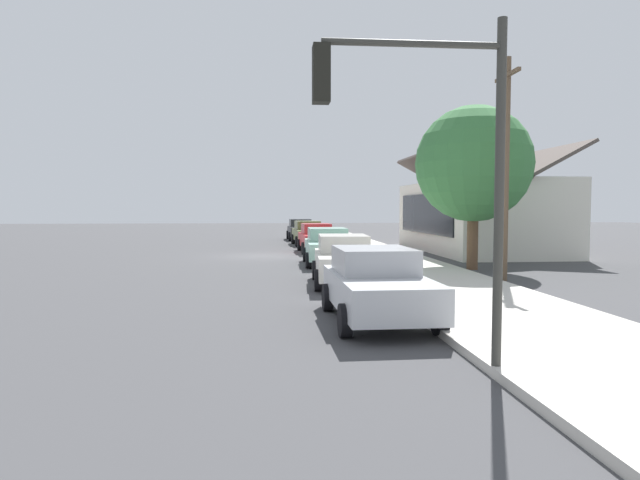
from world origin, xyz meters
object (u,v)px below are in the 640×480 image
at_px(car_cherry, 317,238).
at_px(utility_pole_wooden, 506,165).
at_px(car_charcoal, 300,229).
at_px(car_silver, 377,284).
at_px(car_seafoam, 328,246).
at_px(shade_tree, 474,164).
at_px(car_olive, 308,233).
at_px(car_ivory, 344,259).
at_px(fire_hydrant_red, 356,251).
at_px(traffic_light_main, 428,138).

xyz_separation_m(car_cherry, utility_pole_wooden, (12.63, 5.31, 3.12)).
bearing_deg(car_charcoal, car_silver, -1.60).
height_order(car_seafoam, shade_tree, shade_tree).
relative_size(car_olive, car_seafoam, 0.98).
height_order(car_seafoam, car_ivory, same).
bearing_deg(fire_hydrant_red, car_ivory, -11.88).
bearing_deg(traffic_light_main, car_silver, 179.04).
bearing_deg(car_charcoal, car_cherry, -0.37).
relative_size(car_ivory, car_silver, 0.99).
bearing_deg(car_olive, traffic_light_main, -3.67).
bearing_deg(utility_pole_wooden, car_olive, -163.96).
height_order(shade_tree, traffic_light_main, shade_tree).
relative_size(car_charcoal, shade_tree, 0.69).
height_order(utility_pole_wooden, fire_hydrant_red, utility_pole_wooden).
distance_m(traffic_light_main, fire_hydrant_red, 17.54).
distance_m(car_silver, fire_hydrant_red, 13.21).
xyz_separation_m(shade_tree, traffic_light_main, (13.78, -5.86, -0.73)).
bearing_deg(fire_hydrant_red, shade_tree, 50.81).
distance_m(car_charcoal, utility_pole_wooden, 25.40).
relative_size(car_charcoal, fire_hydrant_red, 6.33).
distance_m(car_olive, utility_pole_wooden, 19.71).
height_order(car_charcoal, car_ivory, same).
relative_size(car_charcoal, car_olive, 1.01).
distance_m(car_ivory, fire_hydrant_red, 7.47).
relative_size(car_charcoal, utility_pole_wooden, 0.60).
bearing_deg(car_seafoam, car_cherry, -179.50).
xyz_separation_m(car_seafoam, car_ivory, (6.31, -0.14, -0.00)).
distance_m(car_cherry, car_silver, 18.84).
height_order(car_seafoam, utility_pole_wooden, utility_pole_wooden).
bearing_deg(shade_tree, fire_hydrant_red, -129.19).
bearing_deg(car_charcoal, car_olive, 0.21).
bearing_deg(car_charcoal, car_seafoam, -1.04).
height_order(car_olive, fire_hydrant_red, car_olive).
xyz_separation_m(car_charcoal, fire_hydrant_red, (17.69, 1.56, -0.32)).
height_order(car_ivory, shade_tree, shade_tree).
relative_size(car_charcoal, traffic_light_main, 0.86).
bearing_deg(shade_tree, car_cherry, -148.94).
relative_size(car_olive, shade_tree, 0.68).
bearing_deg(car_charcoal, car_ivory, -1.49).
bearing_deg(car_silver, traffic_light_main, -1.92).
bearing_deg(car_cherry, utility_pole_wooden, 20.93).
relative_size(car_silver, utility_pole_wooden, 0.60).
distance_m(car_charcoal, car_seafoam, 18.67).
xyz_separation_m(car_charcoal, shade_tree, (21.11, 5.76, 3.40)).
distance_m(car_silver, shade_tree, 11.79).
height_order(car_ivory, car_silver, same).
relative_size(shade_tree, utility_pole_wooden, 0.87).
relative_size(car_seafoam, traffic_light_main, 0.88).
distance_m(car_olive, shade_tree, 16.57).
relative_size(car_olive, car_ivory, 1.00).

